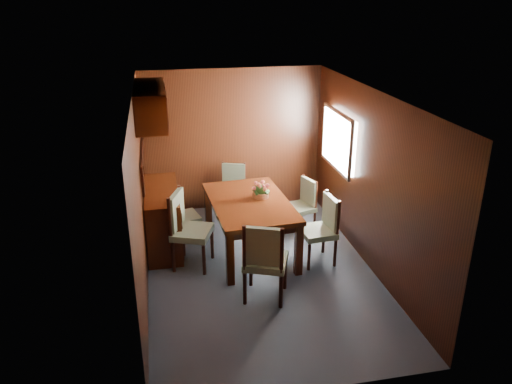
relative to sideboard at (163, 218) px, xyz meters
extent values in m
plane|color=#333B46|center=(1.25, -1.00, -0.45)|extent=(4.50, 4.50, 0.00)
cube|color=black|center=(-0.25, -1.00, 0.75)|extent=(0.02, 4.50, 2.40)
cube|color=black|center=(2.75, -1.00, 0.75)|extent=(0.02, 4.50, 2.40)
cube|color=black|center=(1.25, 1.25, 0.75)|extent=(3.00, 0.02, 2.40)
cube|color=black|center=(1.25, -3.25, 0.75)|extent=(3.00, 0.02, 2.40)
cube|color=black|center=(1.25, -1.00, 1.95)|extent=(3.00, 4.50, 0.02)
cube|color=white|center=(2.73, 0.10, 1.00)|extent=(0.14, 1.10, 0.80)
cube|color=#B2B2B7|center=(2.66, 0.10, 1.00)|extent=(0.04, 1.20, 0.90)
cube|color=black|center=(-0.22, 0.00, 0.83)|extent=(0.03, 1.36, 0.41)
cube|color=silver|center=(-0.20, 0.00, 0.83)|extent=(0.01, 1.30, 0.35)
cube|color=black|center=(-0.05, 0.00, 1.68)|extent=(0.40, 1.40, 0.50)
cube|color=black|center=(0.00, 0.00, 0.00)|extent=(0.48, 1.40, 0.90)
cube|color=black|center=(0.80, -1.25, -0.08)|extent=(0.10, 0.10, 0.74)
cube|color=black|center=(1.73, -1.18, -0.08)|extent=(0.10, 0.10, 0.74)
cube|color=black|center=(0.70, 0.32, -0.08)|extent=(0.10, 0.10, 0.74)
cube|color=black|center=(1.63, 0.38, -0.08)|extent=(0.10, 0.10, 0.74)
cube|color=black|center=(1.22, -0.43, 0.23)|extent=(1.04, 1.64, 0.11)
cube|color=black|center=(1.22, -0.43, 0.32)|extent=(1.18, 1.78, 0.06)
cylinder|color=black|center=(0.26, -0.37, -0.23)|extent=(0.05, 0.05, 0.44)
cylinder|color=black|center=(0.10, -0.79, -0.23)|extent=(0.05, 0.05, 0.44)
cylinder|color=black|center=(0.66, -0.53, -0.23)|extent=(0.05, 0.05, 0.44)
cylinder|color=black|center=(0.50, -0.94, -0.23)|extent=(0.05, 0.05, 0.44)
cube|color=gray|center=(0.38, -0.66, 0.05)|extent=(0.64, 0.66, 0.09)
cylinder|color=black|center=(0.25, -0.37, 0.34)|extent=(0.05, 0.05, 0.58)
cylinder|color=black|center=(0.09, -0.79, 0.34)|extent=(0.05, 0.05, 0.58)
cube|color=gray|center=(0.19, -0.59, 0.37)|extent=(0.23, 0.46, 0.49)
cylinder|color=black|center=(0.10, 0.17, -0.27)|extent=(0.04, 0.04, 0.36)
cylinder|color=black|center=(0.20, -0.18, -0.27)|extent=(0.04, 0.04, 0.36)
cylinder|color=black|center=(0.44, 0.26, -0.27)|extent=(0.04, 0.04, 0.36)
cylinder|color=black|center=(0.53, -0.09, -0.27)|extent=(0.04, 0.04, 0.36)
cube|color=gray|center=(0.32, 0.04, -0.04)|extent=(0.50, 0.51, 0.07)
cylinder|color=black|center=(0.10, 0.17, 0.20)|extent=(0.04, 0.04, 0.47)
cylinder|color=black|center=(0.19, -0.18, 0.20)|extent=(0.04, 0.04, 0.47)
cube|color=gray|center=(0.16, 0.00, 0.22)|extent=(0.15, 0.38, 0.40)
cylinder|color=black|center=(2.29, -1.08, -0.25)|extent=(0.04, 0.04, 0.39)
cylinder|color=black|center=(2.26, -0.68, -0.25)|extent=(0.04, 0.04, 0.39)
cylinder|color=black|center=(1.91, -1.11, -0.25)|extent=(0.04, 0.04, 0.39)
cylinder|color=black|center=(1.87, -0.71, -0.25)|extent=(0.04, 0.04, 0.39)
cube|color=gray|center=(2.08, -0.90, 0.00)|extent=(0.48, 0.50, 0.08)
cylinder|color=black|center=(2.30, -1.08, 0.27)|extent=(0.04, 0.04, 0.53)
cylinder|color=black|center=(2.27, -0.68, 0.27)|extent=(0.04, 0.04, 0.53)
cube|color=gray|center=(2.26, -0.88, 0.29)|extent=(0.09, 0.43, 0.44)
cylinder|color=black|center=(2.32, -0.07, -0.28)|extent=(0.04, 0.04, 0.35)
cylinder|color=black|center=(2.21, 0.27, -0.28)|extent=(0.04, 0.04, 0.35)
cylinder|color=black|center=(1.99, -0.17, -0.28)|extent=(0.04, 0.04, 0.35)
cylinder|color=black|center=(1.88, 0.17, -0.28)|extent=(0.04, 0.04, 0.35)
cube|color=gray|center=(2.10, 0.05, -0.05)|extent=(0.50, 0.51, 0.07)
cylinder|color=black|center=(2.32, -0.07, 0.19)|extent=(0.04, 0.04, 0.47)
cylinder|color=black|center=(2.21, 0.27, 0.19)|extent=(0.04, 0.04, 0.47)
cube|color=gray|center=(2.25, 0.10, 0.20)|extent=(0.17, 0.37, 0.39)
cylinder|color=black|center=(0.91, -1.72, -0.24)|extent=(0.05, 0.05, 0.43)
cylinder|color=black|center=(1.32, -1.88, -0.24)|extent=(0.05, 0.05, 0.43)
cylinder|color=black|center=(1.06, -1.33, -0.24)|extent=(0.05, 0.05, 0.43)
cylinder|color=black|center=(1.47, -1.49, -0.24)|extent=(0.05, 0.05, 0.43)
cube|color=gray|center=(1.19, -1.61, 0.04)|extent=(0.65, 0.63, 0.09)
cylinder|color=black|center=(0.91, -1.73, 0.33)|extent=(0.05, 0.05, 0.57)
cylinder|color=black|center=(1.32, -1.89, 0.33)|extent=(0.05, 0.05, 0.57)
cube|color=gray|center=(1.12, -1.79, 0.35)|extent=(0.45, 0.23, 0.48)
cylinder|color=black|center=(1.39, 0.94, -0.27)|extent=(0.04, 0.04, 0.36)
cylinder|color=black|center=(1.05, 1.06, -0.27)|extent=(0.04, 0.04, 0.36)
cylinder|color=black|center=(1.29, 0.61, -0.27)|extent=(0.04, 0.04, 0.36)
cylinder|color=black|center=(0.94, 0.73, -0.27)|extent=(0.04, 0.04, 0.36)
cube|color=gray|center=(1.17, 0.84, -0.04)|extent=(0.53, 0.52, 0.07)
cylinder|color=black|center=(1.40, 0.95, 0.20)|extent=(0.04, 0.04, 0.48)
cylinder|color=black|center=(1.05, 1.07, 0.20)|extent=(0.04, 0.04, 0.48)
cube|color=gray|center=(1.22, 0.99, 0.22)|extent=(0.38, 0.17, 0.40)
cylinder|color=#A65A32|center=(1.40, -0.32, 0.39)|extent=(0.24, 0.24, 0.07)
sphere|color=#2A531B|center=(1.40, -0.32, 0.44)|extent=(0.18, 0.18, 0.18)
camera|label=1|loc=(0.02, -6.77, 3.12)|focal=35.00mm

